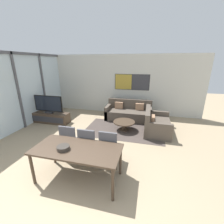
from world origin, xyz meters
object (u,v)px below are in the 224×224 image
object	(u,v)px
tv_console	(50,117)
fruit_bowl	(63,148)
coffee_table	(124,123)
dining_table	(77,151)
sofa_side	(155,125)
dining_chair_left	(70,140)
dining_chair_centre	(89,144)
television	(48,104)
dining_chair_right	(109,147)
sofa_main	(129,113)

from	to	relation	value
tv_console	fruit_bowl	world-z (taller)	fruit_bowl
coffee_table	dining_table	world-z (taller)	dining_table
sofa_side	fruit_bowl	world-z (taller)	sofa_side
dining_chair_left	fruit_bowl	world-z (taller)	dining_chair_left
coffee_table	dining_chair_centre	xyz separation A→B (m)	(-0.53, -2.12, 0.27)
television	dining_chair_centre	bearing A→B (deg)	-38.53
television	dining_chair_right	size ratio (longest dim) A/B	1.32
dining_table	dining_chair_right	bearing A→B (deg)	48.54
dining_table	tv_console	bearing A→B (deg)	134.45
coffee_table	dining_table	xyz separation A→B (m)	(-0.53, -2.71, 0.43)
dining_table	dining_chair_centre	bearing A→B (deg)	90.00
dining_table	dining_chair_left	distance (m)	0.85
coffee_table	dining_chair_right	xyz separation A→B (m)	(-0.00, -2.11, 0.27)
dining_chair_left	dining_chair_right	world-z (taller)	same
tv_console	coffee_table	bearing A→B (deg)	0.18
tv_console	dining_chair_right	xyz separation A→B (m)	(3.18, -2.10, 0.31)
fruit_bowl	dining_chair_centre	bearing A→B (deg)	70.68
dining_chair_left	dining_chair_right	distance (m)	1.06
sofa_main	dining_table	size ratio (longest dim) A/B	1.09
dining_chair_centre	tv_console	bearing A→B (deg)	141.48
television	dining_chair_left	world-z (taller)	television
dining_chair_left	coffee_table	bearing A→B (deg)	62.79
dining_table	sofa_main	bearing A→B (deg)	82.28
television	dining_table	bearing A→B (deg)	-45.55
sofa_side	coffee_table	world-z (taller)	sofa_side
television	dining_chair_centre	distance (m)	3.39
dining_chair_left	dining_chair_right	bearing A→B (deg)	-2.56
coffee_table	dining_chair_right	world-z (taller)	dining_chair_right
tv_console	sofa_main	xyz separation A→B (m)	(3.18, 1.22, 0.06)
coffee_table	dining_chair_centre	distance (m)	2.20
sofa_side	fruit_bowl	size ratio (longest dim) A/B	5.50
tv_console	dining_chair_centre	distance (m)	3.40
tv_console	sofa_side	bearing A→B (deg)	1.87
dining_chair_left	dining_chair_right	xyz separation A→B (m)	(1.06, -0.05, 0.00)
tv_console	dining_chair_centre	size ratio (longest dim) A/B	1.73
dining_chair_right	fruit_bowl	xyz separation A→B (m)	(-0.77, -0.71, 0.28)
sofa_main	dining_chair_left	bearing A→B (deg)	-107.95
sofa_main	dining_chair_right	bearing A→B (deg)	-90.03
sofa_side	dining_table	xyz separation A→B (m)	(-1.65, -2.84, 0.41)
tv_console	television	size ratio (longest dim) A/B	1.31
television	sofa_side	bearing A→B (deg)	1.86
dining_chair_centre	dining_table	bearing A→B (deg)	-90.00
coffee_table	television	bearing A→B (deg)	-179.83
sofa_main	fruit_bowl	size ratio (longest dim) A/B	7.68
television	fruit_bowl	size ratio (longest dim) A/B	4.89
television	dining_chair_left	xyz separation A→B (m)	(2.12, -2.05, -0.27)
sofa_main	dining_chair_centre	world-z (taller)	dining_chair_centre
tv_console	coffee_table	distance (m)	3.18
dining_chair_centre	fruit_bowl	size ratio (longest dim) A/B	3.71
television	fruit_bowl	xyz separation A→B (m)	(2.40, -2.81, 0.01)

